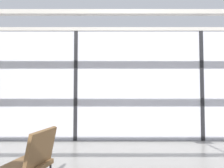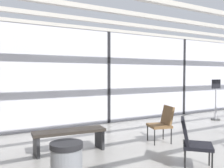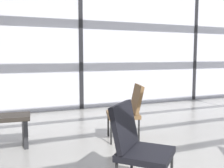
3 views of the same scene
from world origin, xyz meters
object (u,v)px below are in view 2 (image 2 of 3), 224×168
at_px(lounge_chair_3, 192,140).
at_px(lounge_chair_0, 163,122).
at_px(parked_airplane, 42,67).
at_px(waiting_bench, 70,135).
at_px(info_sign, 216,101).

bearing_deg(lounge_chair_3, lounge_chair_0, 22.43).
bearing_deg(parked_airplane, lounge_chair_0, -79.85).
relative_size(parked_airplane, lounge_chair_0, 12.42).
distance_m(lounge_chair_3, waiting_bench, 2.44).
bearing_deg(lounge_chair_0, parked_airplane, -154.02).
bearing_deg(parked_airplane, lounge_chair_3, -86.06).
bearing_deg(info_sign, lounge_chair_3, -147.41).
bearing_deg(lounge_chair_0, info_sign, 124.39).
height_order(lounge_chair_0, waiting_bench, lounge_chair_0).
xyz_separation_m(parked_airplane, info_sign, (4.76, -5.62, -1.27)).
relative_size(waiting_bench, info_sign, 1.06).
distance_m(parked_airplane, info_sign, 7.47).
relative_size(lounge_chair_0, info_sign, 0.60).
distance_m(parked_airplane, waiting_bench, 6.68).
height_order(lounge_chair_3, waiting_bench, lounge_chair_3).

